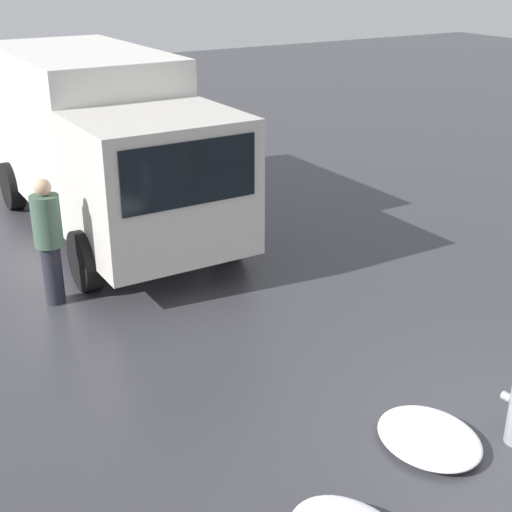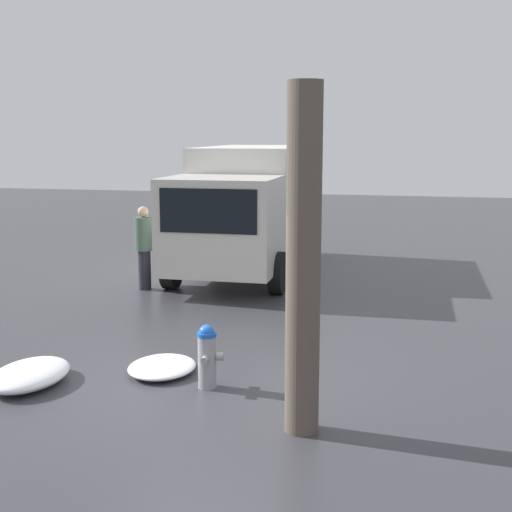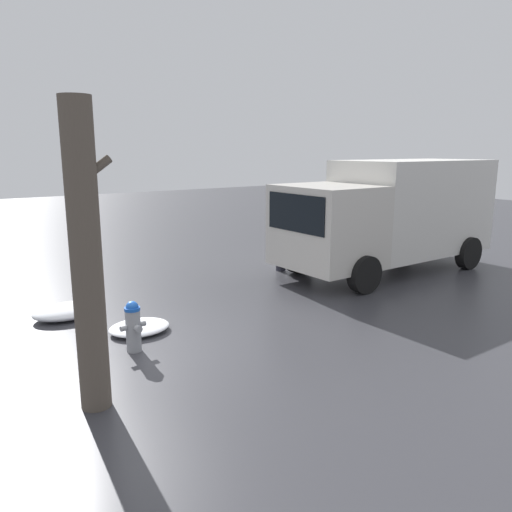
% 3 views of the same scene
% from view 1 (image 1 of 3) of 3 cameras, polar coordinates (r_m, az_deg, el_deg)
% --- Properties ---
extents(delivery_truck, '(6.52, 2.66, 3.01)m').
position_cam_1_polar(delivery_truck, '(12.64, -12.23, 9.20)').
color(delivery_truck, beige).
rests_on(delivery_truck, ground_plane).
extents(pedestrian, '(0.39, 0.39, 1.81)m').
position_cam_1_polar(pedestrian, '(10.09, -16.27, 1.48)').
color(pedestrian, '#23232D').
rests_on(pedestrian, ground_plane).
extents(snow_pile_curbside, '(1.12, 0.94, 0.18)m').
position_cam_1_polar(snow_pile_curbside, '(7.53, 13.68, -13.92)').
color(snow_pile_curbside, white).
rests_on(snow_pile_curbside, ground_plane).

